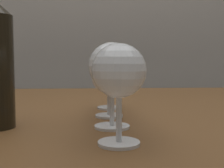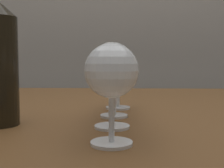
% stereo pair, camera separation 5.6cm
% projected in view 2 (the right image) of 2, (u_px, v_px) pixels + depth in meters
% --- Properties ---
extents(dining_table, '(1.30, 0.98, 0.76)m').
position_uv_depth(dining_table, '(134.00, 138.00, 0.83)').
color(dining_table, brown).
rests_on(dining_table, ground_plane).
extents(wine_glass_white, '(0.08, 0.08, 0.15)m').
position_uv_depth(wine_glass_white, '(112.00, 74.00, 0.44)').
color(wine_glass_white, white).
rests_on(wine_glass_white, dining_table).
extents(wine_glass_cabernet, '(0.09, 0.09, 0.16)m').
position_uv_depth(wine_glass_cabernet, '(112.00, 68.00, 0.55)').
color(wine_glass_cabernet, white).
rests_on(wine_glass_cabernet, dining_table).
extents(wine_glass_empty, '(0.08, 0.08, 0.13)m').
position_uv_depth(wine_glass_empty, '(114.00, 78.00, 0.66)').
color(wine_glass_empty, white).
rests_on(wine_glass_empty, dining_table).
extents(wine_glass_rose, '(0.07, 0.07, 0.12)m').
position_uv_depth(wine_glass_rose, '(118.00, 76.00, 0.77)').
color(wine_glass_rose, white).
rests_on(wine_glass_rose, dining_table).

